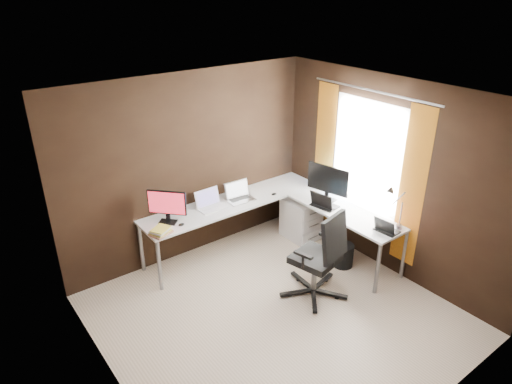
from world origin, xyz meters
TOP-DOWN VIEW (x-y plane):
  - room at (0.34, 0.07)m, footprint 3.60×3.60m
  - desk at (0.84, 1.04)m, footprint 2.65×2.25m
  - drawer_pedestal at (1.43, 1.15)m, footprint 0.42×0.50m
  - monitor_left at (-0.51, 1.51)m, footprint 0.35×0.38m
  - monitor_right at (1.52, 0.75)m, footprint 0.21×0.60m
  - laptop_white at (0.12, 1.54)m, footprint 0.37×0.27m
  - laptop_silver at (0.57, 1.51)m, footprint 0.38×0.28m
  - laptop_black_big at (1.33, 0.63)m, footprint 0.29×0.37m
  - laptop_black_small at (1.46, -0.30)m, footprint 0.22×0.29m
  - book_stack at (-0.72, 1.30)m, footprint 0.29×0.27m
  - mouse_left at (-0.43, 1.33)m, footprint 0.09×0.07m
  - mouse_corner at (1.04, 1.31)m, footprint 0.09×0.07m
  - desk_lamp at (1.58, -0.29)m, footprint 0.18×0.21m
  - office_chair at (0.65, 0.01)m, footprint 0.64×0.66m
  - wastebasket at (1.36, 0.24)m, footprint 0.30×0.30m

SIDE VIEW (x-z plane):
  - wastebasket at x=1.36m, z-range 0.00..0.31m
  - drawer_pedestal at x=1.43m, z-range 0.00..0.60m
  - office_chair at x=0.65m, z-range -0.24..0.90m
  - desk at x=0.84m, z-range 0.31..1.04m
  - mouse_corner at x=1.04m, z-range 0.73..0.76m
  - mouse_left at x=-0.43m, z-range 0.73..0.76m
  - book_stack at x=-0.72m, z-range 0.73..0.81m
  - laptop_black_small at x=1.46m, z-range 0.68..0.87m
  - laptop_black_big at x=1.33m, z-range 0.67..0.89m
  - laptop_white at x=0.12m, z-range 0.66..0.90m
  - laptop_silver at x=0.57m, z-range 0.66..0.91m
  - monitor_left at x=-0.51m, z-range 0.76..1.18m
  - monitor_right at x=1.52m, z-range 0.76..1.27m
  - desk_lamp at x=1.58m, z-range 0.80..1.35m
  - room at x=0.34m, z-range 0.03..2.53m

